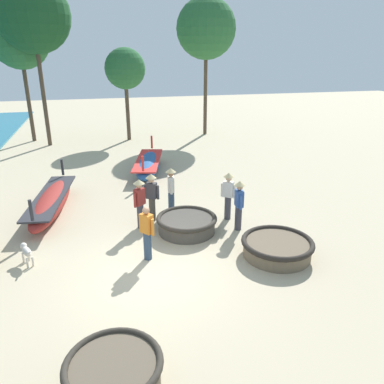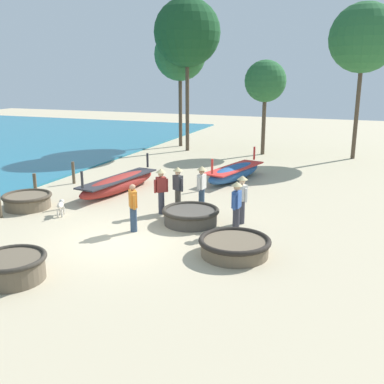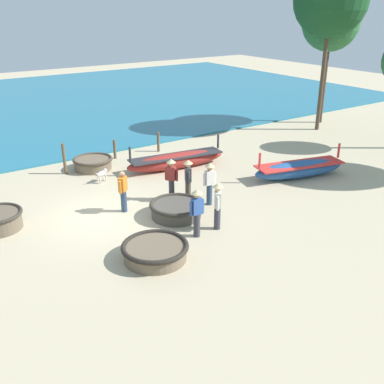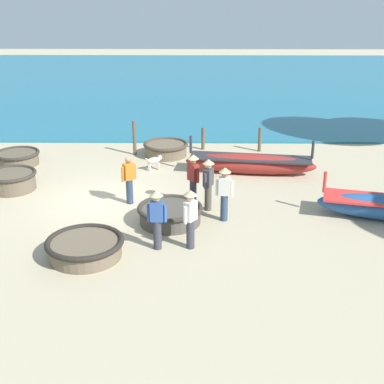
{
  "view_description": "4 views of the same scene",
  "coord_description": "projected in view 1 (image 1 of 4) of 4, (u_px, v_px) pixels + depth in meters",
  "views": [
    {
      "loc": [
        -1.01,
        -8.38,
        5.45
      ],
      "look_at": [
        1.99,
        3.29,
        0.91
      ],
      "focal_mm": 35.0,
      "sensor_mm": 36.0,
      "label": 1
    },
    {
      "loc": [
        6.66,
        -11.37,
        4.99
      ],
      "look_at": [
        1.64,
        1.98,
        1.16
      ],
      "focal_mm": 42.0,
      "sensor_mm": 36.0,
      "label": 2
    },
    {
      "loc": [
        13.93,
        -5.65,
        7.12
      ],
      "look_at": [
        1.96,
        2.55,
        1.01
      ],
      "focal_mm": 42.0,
      "sensor_mm": 36.0,
      "label": 3
    },
    {
      "loc": [
        15.93,
        2.96,
        6.77
      ],
      "look_at": [
        1.28,
        2.8,
        0.88
      ],
      "focal_mm": 50.0,
      "sensor_mm": 36.0,
      "label": 4
    }
  ],
  "objects": [
    {
      "name": "ground_plane",
      "position": [
        150.0,
        274.0,
        9.75
      ],
      "size": [
        80.0,
        80.0,
        0.0
      ],
      "primitive_type": "plane",
      "color": "#BCAD8C"
    },
    {
      "name": "coracle_nearest",
      "position": [
        277.0,
        247.0,
        10.55
      ],
      "size": [
        2.04,
        2.04,
        0.51
      ],
      "color": "brown",
      "rests_on": "ground"
    },
    {
      "name": "coracle_beside_post",
      "position": [
        187.0,
        223.0,
        11.96
      ],
      "size": [
        1.95,
        1.95,
        0.53
      ],
      "color": "#4C473F",
      "rests_on": "ground"
    },
    {
      "name": "coracle_center",
      "position": [
        114.0,
        374.0,
        6.31
      ],
      "size": [
        1.7,
        1.7,
        0.63
      ],
      "color": "brown",
      "rests_on": "ground"
    },
    {
      "name": "long_boat_blue_hull",
      "position": [
        148.0,
        164.0,
        17.86
      ],
      "size": [
        2.07,
        4.47,
        1.34
      ],
      "color": "#285693",
      "rests_on": "ground"
    },
    {
      "name": "long_boat_red_hull",
      "position": [
        51.0,
        202.0,
        13.42
      ],
      "size": [
        1.58,
        4.91,
        1.35
      ],
      "color": "maroon",
      "rests_on": "ground"
    },
    {
      "name": "fisherman_hauling",
      "position": [
        228.0,
        193.0,
        12.67
      ],
      "size": [
        0.44,
        0.38,
        1.67
      ],
      "color": "#383842",
      "rests_on": "ground"
    },
    {
      "name": "fisherman_with_hat",
      "position": [
        147.0,
        232.0,
        10.19
      ],
      "size": [
        0.38,
        0.44,
        1.57
      ],
      "color": "#2D425B",
      "rests_on": "ground"
    },
    {
      "name": "fisherman_standing_right",
      "position": [
        140.0,
        201.0,
        12.01
      ],
      "size": [
        0.42,
        0.39,
        1.67
      ],
      "color": "#383842",
      "rests_on": "ground"
    },
    {
      "name": "fisherman_standing_left",
      "position": [
        152.0,
        194.0,
        12.54
      ],
      "size": [
        0.48,
        0.36,
        1.67
      ],
      "color": "#4C473D",
      "rests_on": "ground"
    },
    {
      "name": "fisherman_by_coracle",
      "position": [
        239.0,
        202.0,
        11.88
      ],
      "size": [
        0.36,
        0.53,
        1.67
      ],
      "color": "#383842",
      "rests_on": "ground"
    },
    {
      "name": "fisherman_crouching",
      "position": [
        171.0,
        188.0,
        13.14
      ],
      "size": [
        0.36,
        0.53,
        1.67
      ],
      "color": "#2D425B",
      "rests_on": "ground"
    },
    {
      "name": "dog",
      "position": [
        26.0,
        251.0,
        10.12
      ],
      "size": [
        0.4,
        0.64,
        0.55
      ],
      "color": "beige",
      "rests_on": "ground"
    },
    {
      "name": "tree_leftmost",
      "position": [
        19.0,
        40.0,
        22.19
      ],
      "size": [
        3.43,
        3.43,
        7.81
      ],
      "color": "#4C3D2D",
      "rests_on": "ground"
    },
    {
      "name": "tree_right_mid",
      "position": [
        33.0,
        15.0,
        20.61
      ],
      "size": [
        4.12,
        4.12,
        9.38
      ],
      "color": "#4C3D2D",
      "rests_on": "ground"
    },
    {
      "name": "tree_center",
      "position": [
        206.0,
        29.0,
        23.9
      ],
      "size": [
        3.83,
        3.83,
        8.74
      ],
      "color": "#4C3D2D",
      "rests_on": "ground"
    },
    {
      "name": "tree_rightmost",
      "position": [
        125.0,
        69.0,
        23.08
      ],
      "size": [
        2.5,
        2.5,
        5.71
      ],
      "color": "#4C3D2D",
      "rests_on": "ground"
    }
  ]
}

